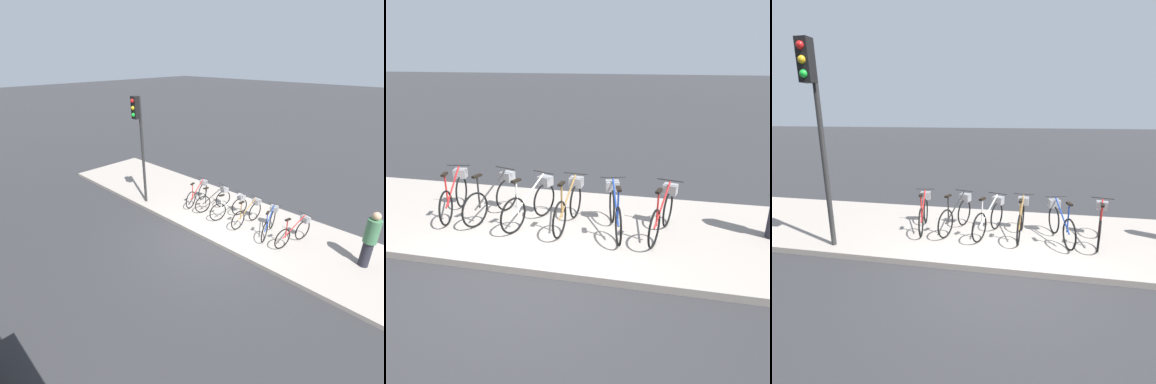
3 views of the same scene
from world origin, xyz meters
The scene contains 8 objects.
ground_plane centered at (0.00, 0.00, 0.00)m, with size 120.00×120.00×0.00m, color #2D2D30.
sidewalk centered at (0.00, 1.68, 0.06)m, with size 16.56×3.36×0.12m.
parked_bicycle_0 centered at (-1.95, 1.66, 0.55)m, with size 0.49×1.53×0.95m.
parked_bicycle_1 centered at (-1.13, 1.69, 0.55)m, with size 0.59×1.50×0.95m.
parked_bicycle_2 centered at (-0.34, 1.59, 0.55)m, with size 0.64×1.47×0.95m.
parked_bicycle_3 centered at (0.36, 1.63, 0.55)m, with size 0.46×1.55×0.95m.
parked_bicycle_4 centered at (1.18, 1.58, 0.55)m, with size 0.55×1.51×0.95m.
parked_bicycle_5 centered at (2.02, 1.61, 0.55)m, with size 0.54×1.51×0.95m.
Camera 2 is at (1.88, -4.48, 3.08)m, focal length 35.00 mm.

